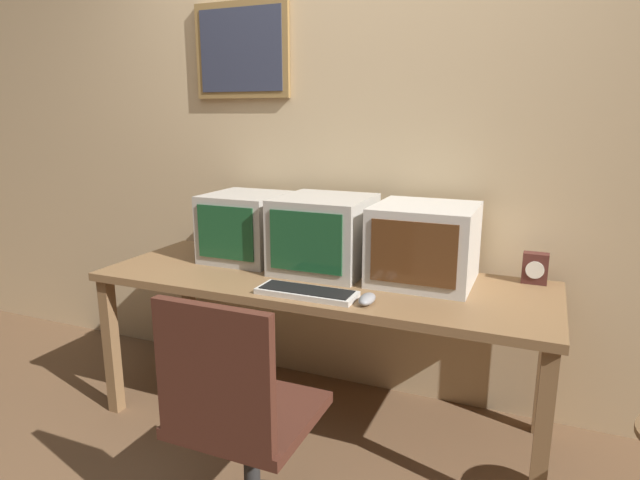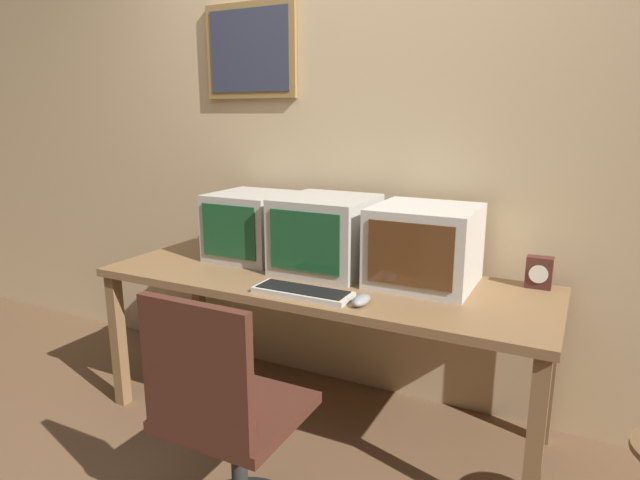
% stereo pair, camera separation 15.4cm
% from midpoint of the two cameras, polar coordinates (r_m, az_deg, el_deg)
% --- Properties ---
extents(wall_back, '(8.00, 0.08, 2.60)m').
position_cam_midpoint_polar(wall_back, '(2.68, 1.96, 10.86)').
color(wall_back, '#D1B284').
rests_on(wall_back, ground_plane).
extents(desk, '(2.00, 0.70, 0.71)m').
position_cam_midpoint_polar(desk, '(2.40, -1.85, -5.60)').
color(desk, olive).
rests_on(desk, ground_plane).
extents(monitor_left, '(0.36, 0.38, 0.33)m').
position_cam_midpoint_polar(monitor_left, '(2.68, -9.53, 1.40)').
color(monitor_left, '#B7B2A8').
rests_on(monitor_left, desk).
extents(monitor_center, '(0.41, 0.42, 0.34)m').
position_cam_midpoint_polar(monitor_center, '(2.45, -1.36, 0.64)').
color(monitor_center, '#B7B2A8').
rests_on(monitor_center, desk).
extents(monitor_right, '(0.42, 0.42, 0.33)m').
position_cam_midpoint_polar(monitor_right, '(2.31, 9.20, -0.40)').
color(monitor_right, beige).
rests_on(monitor_right, desk).
extents(keyboard_main, '(0.41, 0.14, 0.03)m').
position_cam_midpoint_polar(keyboard_main, '(2.15, -3.50, -5.60)').
color(keyboard_main, beige).
rests_on(keyboard_main, desk).
extents(mouse_near_keyboard, '(0.06, 0.12, 0.04)m').
position_cam_midpoint_polar(mouse_near_keyboard, '(2.05, 2.90, -6.34)').
color(mouse_near_keyboard, gray).
rests_on(mouse_near_keyboard, desk).
extents(desk_clock, '(0.10, 0.06, 0.13)m').
position_cam_midpoint_polar(desk_clock, '(2.43, 20.30, -2.86)').
color(desk_clock, '#4C231E').
rests_on(desk_clock, desk).
extents(office_chair, '(0.44, 0.44, 0.89)m').
position_cam_midpoint_polar(office_chair, '(1.88, -10.88, -20.11)').
color(office_chair, black).
rests_on(office_chair, ground_plane).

